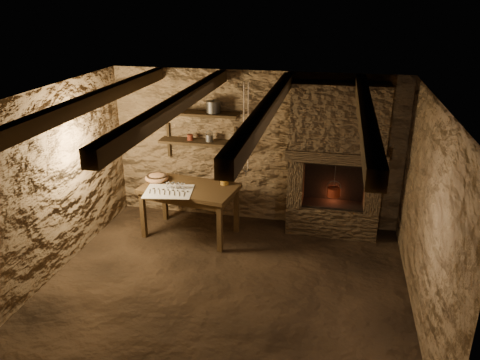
% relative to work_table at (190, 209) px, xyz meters
% --- Properties ---
extents(floor, '(4.50, 4.50, 0.00)m').
position_rel_work_table_xyz_m(floor, '(0.84, -1.24, -0.42)').
color(floor, black).
rests_on(floor, ground).
extents(back_wall, '(4.50, 0.04, 2.40)m').
position_rel_work_table_xyz_m(back_wall, '(0.84, 0.76, 0.78)').
color(back_wall, '#4A3623').
rests_on(back_wall, floor).
extents(front_wall, '(4.50, 0.04, 2.40)m').
position_rel_work_table_xyz_m(front_wall, '(0.84, -3.24, 0.78)').
color(front_wall, '#4A3623').
rests_on(front_wall, floor).
extents(left_wall, '(0.04, 4.00, 2.40)m').
position_rel_work_table_xyz_m(left_wall, '(-1.41, -1.24, 0.78)').
color(left_wall, '#4A3623').
rests_on(left_wall, floor).
extents(right_wall, '(0.04, 4.00, 2.40)m').
position_rel_work_table_xyz_m(right_wall, '(3.09, -1.24, 0.78)').
color(right_wall, '#4A3623').
rests_on(right_wall, floor).
extents(ceiling, '(4.50, 4.00, 0.04)m').
position_rel_work_table_xyz_m(ceiling, '(0.84, -1.24, 1.98)').
color(ceiling, black).
rests_on(ceiling, back_wall).
extents(beam_far_left, '(0.14, 3.95, 0.16)m').
position_rel_work_table_xyz_m(beam_far_left, '(-0.66, -1.24, 1.89)').
color(beam_far_left, black).
rests_on(beam_far_left, ceiling).
extents(beam_mid_left, '(0.14, 3.95, 0.16)m').
position_rel_work_table_xyz_m(beam_mid_left, '(0.34, -1.24, 1.89)').
color(beam_mid_left, black).
rests_on(beam_mid_left, ceiling).
extents(beam_mid_right, '(0.14, 3.95, 0.16)m').
position_rel_work_table_xyz_m(beam_mid_right, '(1.34, -1.24, 1.89)').
color(beam_mid_right, black).
rests_on(beam_mid_right, ceiling).
extents(beam_far_right, '(0.14, 3.95, 0.16)m').
position_rel_work_table_xyz_m(beam_far_right, '(2.34, -1.24, 1.89)').
color(beam_far_right, black).
rests_on(beam_far_right, ceiling).
extents(shelf_lower, '(1.25, 0.30, 0.04)m').
position_rel_work_table_xyz_m(shelf_lower, '(-0.01, 0.60, 0.88)').
color(shelf_lower, black).
rests_on(shelf_lower, back_wall).
extents(shelf_upper, '(1.25, 0.30, 0.04)m').
position_rel_work_table_xyz_m(shelf_upper, '(-0.01, 0.60, 1.33)').
color(shelf_upper, black).
rests_on(shelf_upper, back_wall).
extents(hearth, '(1.43, 0.51, 2.30)m').
position_rel_work_table_xyz_m(hearth, '(2.09, 0.53, 0.80)').
color(hearth, '#312518').
rests_on(hearth, floor).
extents(work_table, '(1.48, 0.99, 0.79)m').
position_rel_work_table_xyz_m(work_table, '(0.00, 0.00, 0.00)').
color(work_table, '#2F2010').
rests_on(work_table, floor).
extents(linen_cloth, '(0.75, 0.64, 0.01)m').
position_rel_work_table_xyz_m(linen_cloth, '(-0.23, -0.25, 0.37)').
color(linen_cloth, white).
rests_on(linen_cloth, work_table).
extents(pewter_cutlery_row, '(0.59, 0.30, 0.01)m').
position_rel_work_table_xyz_m(pewter_cutlery_row, '(-0.23, -0.27, 0.38)').
color(pewter_cutlery_row, gray).
rests_on(pewter_cutlery_row, linen_cloth).
extents(drinking_glasses, '(0.22, 0.07, 0.09)m').
position_rel_work_table_xyz_m(drinking_glasses, '(-0.21, -0.12, 0.42)').
color(drinking_glasses, white).
rests_on(drinking_glasses, linen_cloth).
extents(stoneware_jug, '(0.16, 0.16, 0.45)m').
position_rel_work_table_xyz_m(stoneware_jug, '(0.49, 0.19, 0.56)').
color(stoneware_jug, '#9F6C1E').
rests_on(stoneware_jug, work_table).
extents(wooden_bowl, '(0.46, 0.46, 0.13)m').
position_rel_work_table_xyz_m(wooden_bowl, '(-0.56, 0.13, 0.41)').
color(wooden_bowl, '#9F6D45').
rests_on(wooden_bowl, work_table).
extents(iron_stockpot, '(0.25, 0.25, 0.16)m').
position_rel_work_table_xyz_m(iron_stockpot, '(0.23, 0.60, 1.43)').
color(iron_stockpot, '#2C2A27').
rests_on(iron_stockpot, shelf_upper).
extents(tin_pan, '(0.25, 0.19, 0.23)m').
position_rel_work_table_xyz_m(tin_pan, '(-0.31, 0.70, 1.46)').
color(tin_pan, gray).
rests_on(tin_pan, shelf_upper).
extents(small_kettle, '(0.16, 0.12, 0.17)m').
position_rel_work_table_xyz_m(small_kettle, '(0.16, 0.60, 0.95)').
color(small_kettle, gray).
rests_on(small_kettle, shelf_lower).
extents(rusty_tin, '(0.09, 0.09, 0.09)m').
position_rel_work_table_xyz_m(rusty_tin, '(-0.15, 0.60, 0.94)').
color(rusty_tin, '#541B10').
rests_on(rusty_tin, shelf_lower).
extents(red_pot, '(0.24, 0.24, 0.54)m').
position_rel_work_table_xyz_m(red_pot, '(2.10, 0.48, 0.27)').
color(red_pot, maroon).
rests_on(red_pot, hearth).
extents(hanging_ropes, '(0.08, 0.08, 1.20)m').
position_rel_work_table_xyz_m(hanging_ropes, '(0.89, -0.19, 1.38)').
color(hanging_ropes, '#CAB08E').
rests_on(hanging_ropes, ceiling).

